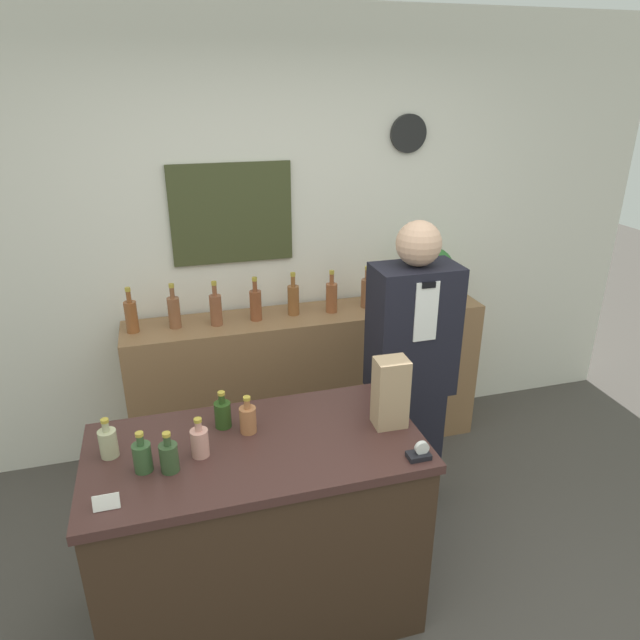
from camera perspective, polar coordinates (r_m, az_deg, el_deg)
name	(u,v)px	position (r m, az deg, el deg)	size (l,w,h in m)	color
back_wall	(272,242)	(3.61, -4.81, 7.73)	(5.20, 0.09, 2.70)	silver
back_shelf	(309,381)	(3.74, -1.09, -6.14)	(2.24, 0.39, 0.95)	#8E6642
display_counter	(260,532)	(2.68, -5.97, -20.31)	(1.37, 0.69, 0.92)	#382619
shopkeeper	(409,379)	(3.05, 8.93, -5.86)	(0.43, 0.27, 1.68)	black
potted_plant	(433,271)	(3.77, 11.25, 4.84)	(0.25, 0.25, 0.35)	#9E998E
paper_bag	(390,393)	(2.44, 7.06, -7.22)	(0.14, 0.11, 0.31)	tan
tape_dispenser	(420,453)	(2.32, 9.94, -12.96)	(0.09, 0.06, 0.07)	black
price_card_left	(106,502)	(2.19, -20.60, -16.70)	(0.09, 0.02, 0.06)	white
counter_bottle_0	(108,442)	(2.42, -20.42, -11.38)	(0.07, 0.07, 0.17)	#B1B085
counter_bottle_1	(142,456)	(2.30, -17.34, -12.88)	(0.07, 0.07, 0.17)	#33522D
counter_bottle_2	(169,456)	(2.28, -14.86, -13.05)	(0.07, 0.07, 0.17)	#324929
counter_bottle_3	(200,442)	(2.33, -11.93, -11.81)	(0.07, 0.07, 0.17)	tan
counter_bottle_4	(223,414)	(2.49, -9.70, -9.21)	(0.07, 0.07, 0.17)	#2A471B
counter_bottle_5	(248,419)	(2.44, -7.22, -9.76)	(0.07, 0.07, 0.17)	#A7663E
shelf_bottle_0	(131,315)	(3.41, -18.36, 0.43)	(0.07, 0.07, 0.27)	brown
shelf_bottle_1	(174,311)	(3.40, -14.39, 0.85)	(0.07, 0.07, 0.27)	brown
shelf_bottle_2	(216,309)	(3.39, -10.38, 1.12)	(0.07, 0.07, 0.27)	brown
shelf_bottle_3	(256,304)	(3.43, -6.46, 1.59)	(0.07, 0.07, 0.27)	brown
shelf_bottle_4	(293,299)	(3.49, -2.68, 2.12)	(0.07, 0.07, 0.27)	brown
shelf_bottle_5	(332,296)	(3.53, 1.16, 2.37)	(0.07, 0.07, 0.27)	brown
shelf_bottle_6	(367,292)	(3.62, 4.68, 2.82)	(0.07, 0.07, 0.27)	brown
shelf_bottle_7	(403,290)	(3.68, 8.28, 3.02)	(0.07, 0.07, 0.27)	brown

